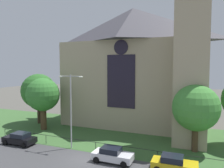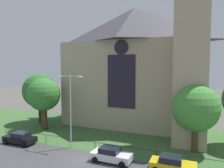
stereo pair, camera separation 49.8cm
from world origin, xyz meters
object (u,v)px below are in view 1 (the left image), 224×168
streetlamp_near (71,102)px  parked_car_white (112,155)px  tree_right_near (196,108)px  tree_left_near (43,95)px  church_building (136,65)px  tree_left_far (39,91)px  parked_car_yellow (174,164)px  parked_car_black (20,139)px

streetlamp_near → parked_car_white: streetlamp_near is taller
tree_right_near → tree_left_near: tree_left_near is taller
tree_right_near → streetlamp_near: 14.63m
church_building → tree_left_near: (-12.56, -8.82, -4.79)m
streetlamp_near → tree_left_near: bearing=148.3°
tree_left_far → parked_car_yellow: bearing=-21.9°
parked_car_black → parked_car_white: 12.89m
tree_left_far → tree_left_near: 4.43m
church_building → parked_car_yellow: bearing=-62.3°
streetlamp_near → tree_right_near: bearing=18.0°
parked_car_black → parked_car_white: same height
tree_left_far → streetlamp_near: streetlamp_near is taller
tree_left_near → parked_car_black: bearing=-75.5°
streetlamp_near → parked_car_white: bearing=-15.8°
tree_left_near → parked_car_white: size_ratio=1.94×
tree_right_near → tree_left_far: 26.06m
tree_left_near → parked_car_white: 16.87m
streetlamp_near → parked_car_black: streetlamp_near is taller
streetlamp_near → parked_car_yellow: size_ratio=2.11×
tree_left_near → parked_car_white: tree_left_near is taller
tree_right_near → parked_car_yellow: bearing=-105.6°
tree_right_near → parked_car_yellow: (-1.69, -6.03, -4.38)m
parked_car_yellow → tree_left_near: bearing=160.7°
church_building → tree_right_near: size_ratio=3.32×
tree_left_far → parked_car_white: size_ratio=2.06×
church_building → tree_right_near: bearing=-44.1°
church_building → parked_car_black: size_ratio=6.15×
tree_right_near → tree_left_near: (-22.46, 0.76, 0.36)m
church_building → tree_right_near: church_building is taller
church_building → tree_left_far: 17.57m
streetlamp_near → parked_car_white: (6.06, -1.71, -4.88)m
church_building → streetlamp_near: size_ratio=2.91×
tree_left_near → church_building: bearing=35.1°
church_building → streetlamp_near: (-4.01, -14.11, -4.65)m
church_building → streetlamp_near: bearing=-105.9°
tree_left_near → parked_car_yellow: (20.77, -6.79, -4.74)m
church_building → parked_car_yellow: size_ratio=6.14×
parked_car_yellow → parked_car_white: bearing=-179.3°
parked_car_white → streetlamp_near: bearing=163.6°
tree_left_far → streetlamp_near: 14.43m
parked_car_black → tree_right_near: bearing=-165.2°
parked_car_white → parked_car_yellow: (6.16, 0.20, 0.00)m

